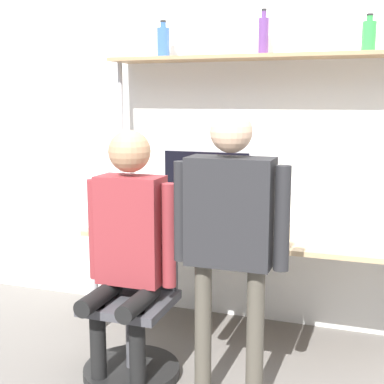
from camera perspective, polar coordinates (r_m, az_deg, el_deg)
ground_plane at (r=3.49m, az=4.61°, el=-17.44°), size 12.00×12.00×0.00m
wall_back at (r=3.80m, az=7.61°, el=6.05°), size 8.00×0.06×2.70m
desk at (r=3.56m, az=6.18°, el=-5.41°), size 2.16×0.66×0.73m
shelf_unit at (r=3.60m, az=7.08°, el=10.67°), size 2.05×0.31×1.88m
monitor at (r=3.74m, az=1.54°, el=1.03°), size 0.63×0.20×0.52m
laptop at (r=3.56m, az=-2.30°, el=-3.32°), size 0.34×0.21×0.21m
cell_phone at (r=3.45m, az=1.92°, el=-4.62°), size 0.07×0.15×0.01m
office_chair at (r=3.24m, az=-6.22°, el=-14.13°), size 0.56×0.56×0.93m
person_seated at (r=3.01m, az=-6.80°, el=-4.62°), size 0.54×0.48×1.43m
person_standing at (r=2.69m, az=4.08°, el=-3.42°), size 0.60×0.21×1.55m
bottle_purple at (r=3.61m, az=7.63°, el=16.22°), size 0.07×0.07×0.29m
bottle_green at (r=3.54m, az=18.35°, el=15.53°), size 0.08×0.08×0.23m
bottle_blue at (r=3.81m, az=-3.08°, el=15.70°), size 0.09×0.09×0.25m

